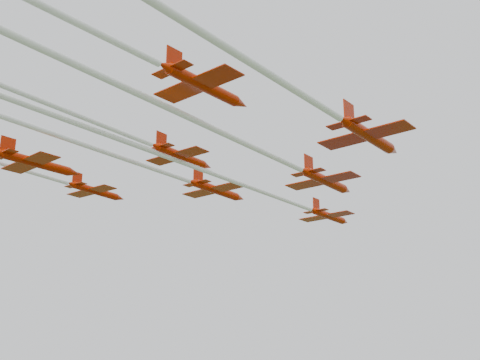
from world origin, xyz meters
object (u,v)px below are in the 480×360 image
(jet_row3_left, at_px, (14,167))
(jet_row3_right, at_px, (313,101))
(jet_lead, at_px, (260,191))
(jet_row2_right, at_px, (255,148))
(jet_row2_left, at_px, (169,174))
(jet_row3_mid, at_px, (119,131))
(jet_row4_right, at_px, (117,43))

(jet_row3_left, xyz_separation_m, jet_row3_right, (39.78, -10.93, -1.96))
(jet_lead, bearing_deg, jet_row2_right, -54.76)
(jet_row3_left, bearing_deg, jet_lead, 52.79)
(jet_row2_left, distance_m, jet_row3_mid, 17.75)
(jet_row2_left, relative_size, jet_row3_mid, 1.07)
(jet_lead, xyz_separation_m, jet_row2_right, (4.68, -17.37, -0.47))
(jet_row3_left, relative_size, jet_row3_right, 1.08)
(jet_lead, height_order, jet_row3_right, jet_lead)
(jet_row3_left, relative_size, jet_row4_right, 1.11)
(jet_row2_left, distance_m, jet_row3_right, 33.62)
(jet_row3_right, bearing_deg, jet_row2_left, 156.82)
(jet_lead, relative_size, jet_row3_right, 1.38)
(jet_row4_right, bearing_deg, jet_row2_left, 129.73)
(jet_row2_left, height_order, jet_row4_right, jet_row2_left)
(jet_lead, bearing_deg, jet_row4_right, -70.14)
(jet_row4_right, bearing_deg, jet_lead, 111.31)
(jet_row3_mid, height_order, jet_row4_right, jet_row4_right)
(jet_row2_right, bearing_deg, jet_row3_right, -33.96)
(jet_row3_left, xyz_separation_m, jet_row4_right, (25.89, -20.20, 1.19))
(jet_row2_left, relative_size, jet_row4_right, 1.01)
(jet_row2_left, bearing_deg, jet_row3_left, -122.59)
(jet_row2_left, distance_m, jet_row2_right, 18.97)
(jet_row2_left, xyz_separation_m, jet_row3_mid, (2.37, -17.56, -0.97))
(jet_row2_right, xyz_separation_m, jet_row3_right, (9.01, -12.03, -1.14))
(jet_lead, height_order, jet_row4_right, jet_row4_right)
(jet_row3_right, bearing_deg, jet_row3_left, -175.39)
(jet_row2_right, relative_size, jet_row4_right, 1.31)
(jet_lead, distance_m, jet_row3_left, 31.96)
(jet_row3_right, bearing_deg, jet_lead, 134.95)
(jet_row2_right, height_order, jet_row4_right, jet_row4_right)
(jet_row3_left, height_order, jet_row3_mid, jet_row3_mid)
(jet_row2_left, xyz_separation_m, jet_row4_right, (10.53, -32.16, -0.03))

